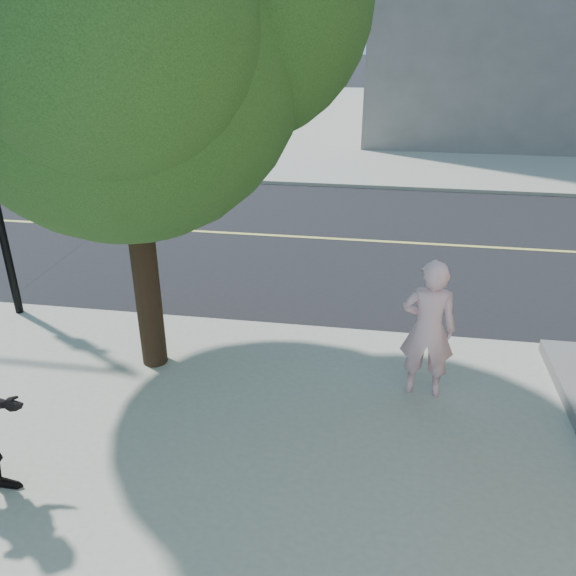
# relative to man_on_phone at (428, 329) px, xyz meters

# --- Properties ---
(ground) EXTENTS (140.00, 140.00, 0.00)m
(ground) POSITION_rel_man_on_phone_xyz_m (-6.52, 1.62, -1.11)
(ground) COLOR black
(ground) RESTS_ON ground
(road_ew) EXTENTS (140.00, 9.00, 0.01)m
(road_ew) POSITION_rel_man_on_phone_xyz_m (-6.52, 6.12, -1.11)
(road_ew) COLOR black
(road_ew) RESTS_ON ground
(sidewalk_ne) EXTENTS (29.00, 25.00, 0.12)m
(sidewalk_ne) POSITION_rel_man_on_phone_xyz_m (6.98, 23.12, -1.05)
(sidewalk_ne) COLOR gray
(sidewalk_ne) RESTS_ON ground
(man_on_phone) EXTENTS (0.76, 0.53, 1.99)m
(man_on_phone) POSITION_rel_man_on_phone_xyz_m (0.00, 0.00, 0.00)
(man_on_phone) COLOR #FCBCC7
(man_on_phone) RESTS_ON sidewalk_se
(street_tree) EXTENTS (5.67, 5.15, 7.53)m
(street_tree) POSITION_rel_man_on_phone_xyz_m (-3.82, 0.17, 3.86)
(street_tree) COLOR black
(street_tree) RESTS_ON sidewalk_se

